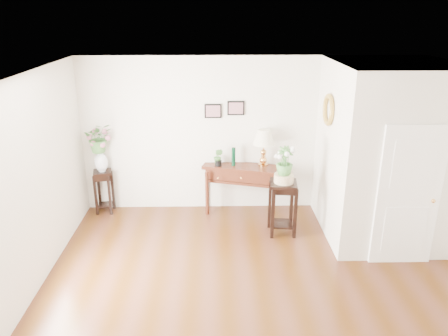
{
  "coord_description": "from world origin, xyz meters",
  "views": [
    {
      "loc": [
        -0.62,
        -4.79,
        3.57
      ],
      "look_at": [
        -0.49,
        1.3,
        1.31
      ],
      "focal_mm": 35.0,
      "sensor_mm": 36.0,
      "label": 1
    }
  ],
  "objects_px": {
    "table_lamp": "(264,147)",
    "plant_stand_a": "(104,192)",
    "console_table": "(240,188)",
    "plant_stand_b": "(282,208)"
  },
  "relations": [
    {
      "from": "table_lamp",
      "to": "plant_stand_a",
      "type": "xyz_separation_m",
      "value": [
        -2.89,
        0.0,
        -0.84
      ]
    },
    {
      "from": "console_table",
      "to": "plant_stand_b",
      "type": "distance_m",
      "value": 1.08
    },
    {
      "from": "console_table",
      "to": "table_lamp",
      "type": "height_order",
      "value": "table_lamp"
    },
    {
      "from": "table_lamp",
      "to": "plant_stand_b",
      "type": "bearing_deg",
      "value": -74.33
    },
    {
      "from": "plant_stand_b",
      "to": "console_table",
      "type": "bearing_deg",
      "value": 127.0
    },
    {
      "from": "console_table",
      "to": "plant_stand_a",
      "type": "bearing_deg",
      "value": -164.1
    },
    {
      "from": "plant_stand_b",
      "to": "table_lamp",
      "type": "bearing_deg",
      "value": 105.67
    },
    {
      "from": "console_table",
      "to": "plant_stand_a",
      "type": "distance_m",
      "value": 2.48
    },
    {
      "from": "console_table",
      "to": "table_lamp",
      "type": "bearing_deg",
      "value": 15.9
    },
    {
      "from": "table_lamp",
      "to": "plant_stand_a",
      "type": "distance_m",
      "value": 3.01
    }
  ]
}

